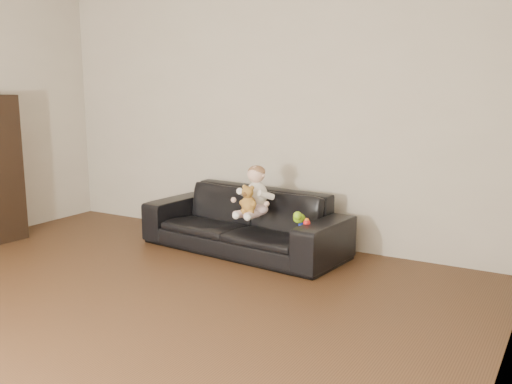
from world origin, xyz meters
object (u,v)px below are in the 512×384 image
Objects in this scene: teddy_bear at (248,200)px; toy_rattle at (307,223)px; baby at (255,194)px; sofa at (244,221)px; toy_green at (299,218)px; toy_blue_disc at (304,225)px.

toy_rattle is at bearing -0.51° from teddy_bear.
teddy_bear is at bearing -77.36° from baby.
teddy_bear is 4.09× the size of toy_rattle.
teddy_bear is (0.20, -0.25, 0.27)m from sofa.
toy_green is at bearing -7.38° from sofa.
teddy_bear is 0.56m from toy_blue_disc.
toy_rattle is at bearing -3.11° from baby.
toy_green is 0.13m from toy_rattle.
teddy_bear is 0.49m from toy_green.
teddy_bear is (0.01, -0.14, -0.03)m from baby.
toy_green is (0.47, -0.05, -0.16)m from baby.
sofa is 16.01× the size of toy_green.
baby is at bearing 174.15° from toy_green.
baby is 0.61m from toy_rattle.
toy_rattle is 0.67× the size of toy_blue_disc.
toy_green is 1.33× the size of toy_blue_disc.
teddy_bear is 2.05× the size of toy_green.
teddy_bear reaches higher than toy_rattle.
toy_blue_disc is at bearing 159.58° from toy_rattle.
toy_green reaches higher than toy_blue_disc.
teddy_bear reaches higher than sofa.
sofa is at bearing 163.44° from toy_rattle.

